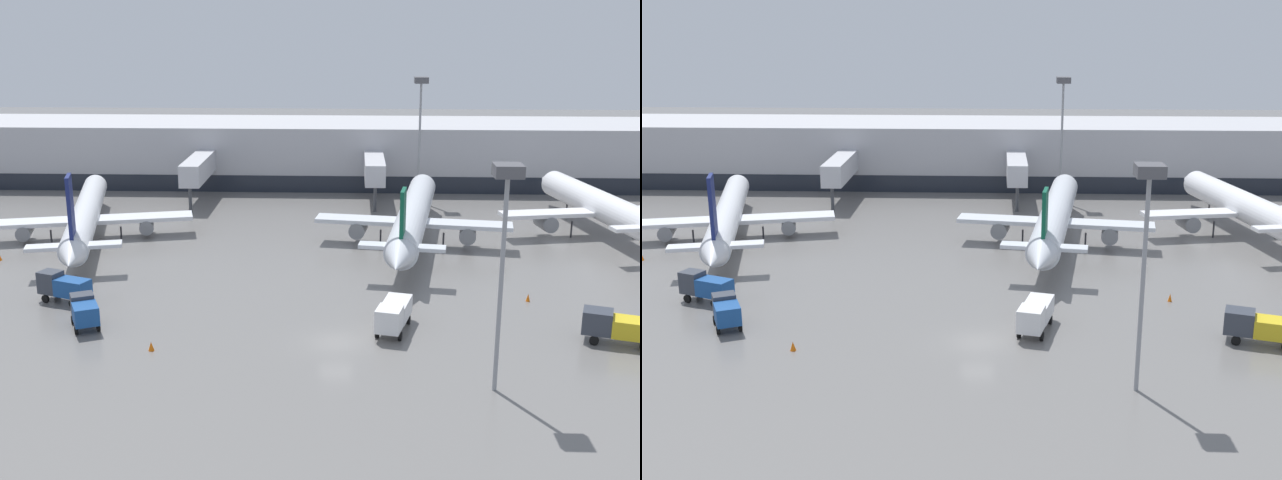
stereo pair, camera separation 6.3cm
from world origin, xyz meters
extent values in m
plane|color=slate|center=(0.00, 0.00, 0.00)|extent=(320.00, 320.00, 0.00)
cube|color=#B2B2B7|center=(0.00, 62.00, 4.50)|extent=(160.00, 16.00, 9.00)
cube|color=#1E232D|center=(0.00, 53.95, 1.20)|extent=(156.80, 0.10, 2.40)
cube|color=#BCBCC1|center=(-19.47, 47.49, 4.60)|extent=(2.60, 13.02, 2.80)
cylinder|color=#3F4247|center=(-19.47, 41.58, 1.60)|extent=(0.44, 0.44, 3.20)
cube|color=#BCBCC1|center=(4.03, 48.15, 4.60)|extent=(2.60, 11.70, 2.80)
cylinder|color=#3F4247|center=(4.03, 42.90, 1.60)|extent=(0.44, 0.44, 3.20)
cylinder|color=silver|center=(-28.85, 29.42, 2.70)|extent=(10.27, 31.26, 2.90)
cone|color=silver|center=(-32.96, 46.25, 2.70)|extent=(3.43, 3.75, 2.75)
cone|color=silver|center=(-24.61, 12.02, 2.70)|extent=(3.56, 4.84, 2.61)
cube|color=silver|center=(-28.67, 28.65, 2.12)|extent=(23.65, 8.67, 0.44)
cube|color=silver|center=(-25.42, 15.36, 2.99)|extent=(9.12, 3.85, 0.35)
cube|color=navy|center=(-25.42, 15.36, 6.71)|extent=(1.03, 2.86, 6.28)
cylinder|color=slate|center=(-35.08, 27.09, 1.25)|extent=(2.38, 3.77, 1.59)
cylinder|color=slate|center=(-22.25, 30.22, 1.25)|extent=(2.38, 3.77, 1.59)
cylinder|color=#2D2D33|center=(-31.28, 39.35, 0.70)|extent=(0.20, 0.20, 1.40)
cylinder|color=#2D2D33|center=(-32.14, 27.00, 0.70)|extent=(0.20, 0.20, 1.40)
cylinder|color=#2D2D33|center=(-24.82, 28.78, 0.70)|extent=(0.20, 0.20, 1.40)
cylinder|color=silver|center=(7.83, 27.99, 3.29)|extent=(7.62, 30.29, 3.22)
cone|color=silver|center=(10.30, 44.65, 3.29)|extent=(3.55, 3.95, 3.06)
cone|color=silver|center=(5.25, 10.69, 3.29)|extent=(3.58, 5.20, 2.90)
cube|color=silver|center=(7.71, 27.24, 2.64)|extent=(21.36, 5.97, 0.44)
cube|color=silver|center=(5.79, 14.27, 3.61)|extent=(8.19, 2.78, 0.35)
cube|color=#0C5138|center=(5.79, 14.27, 6.64)|extent=(0.74, 2.63, 4.78)
cylinder|color=slate|center=(1.85, 28.11, 1.67)|extent=(2.22, 3.40, 1.77)
cylinder|color=slate|center=(13.58, 26.37, 1.67)|extent=(2.22, 3.40, 1.77)
cylinder|color=#2D2D33|center=(9.27, 37.68, 0.92)|extent=(0.20, 0.20, 1.84)
cylinder|color=#2D2D33|center=(4.25, 27.00, 0.92)|extent=(0.20, 0.20, 1.84)
cylinder|color=#2D2D33|center=(10.95, 26.00, 0.92)|extent=(0.20, 0.20, 1.84)
cylinder|color=white|center=(29.41, 33.30, 3.36)|extent=(7.86, 25.05, 3.24)
cone|color=white|center=(26.74, 47.27, 3.36)|extent=(3.69, 4.08, 3.08)
cube|color=white|center=(29.53, 32.69, 2.71)|extent=(23.82, 7.25, 0.44)
cylinder|color=slate|center=(23.01, 31.44, 1.73)|extent=(2.34, 3.41, 1.78)
cylinder|color=#2D2D33|center=(27.89, 41.24, 0.95)|extent=(0.20, 0.20, 1.90)
cylinder|color=#2D2D33|center=(25.92, 31.36, 0.95)|extent=(0.20, 0.20, 1.90)
cylinder|color=#2D2D33|center=(33.37, 32.79, 0.95)|extent=(0.20, 0.20, 1.90)
cube|color=silver|center=(4.79, 3.76, 1.44)|extent=(2.81, 3.95, 1.48)
cube|color=silver|center=(4.09, 0.97, 1.61)|extent=(2.38, 2.58, 1.83)
cylinder|color=black|center=(4.94, 0.67, 0.35)|extent=(0.41, 0.74, 0.70)
cylinder|color=black|center=(3.20, 1.11, 0.35)|extent=(0.41, 0.74, 0.70)
cylinder|color=black|center=(5.82, 4.16, 0.35)|extent=(0.41, 0.74, 0.70)
cylinder|color=black|center=(4.07, 4.60, 0.35)|extent=(0.41, 0.74, 0.70)
cube|color=gold|center=(22.79, 0.30, 1.40)|extent=(4.03, 3.08, 1.40)
cube|color=#333842|center=(20.07, 1.22, 1.61)|extent=(2.69, 2.54, 1.82)
cylinder|color=black|center=(19.69, 0.38, 0.35)|extent=(0.74, 0.46, 0.70)
cylinder|color=black|center=(20.28, 2.12, 0.35)|extent=(0.74, 0.46, 0.70)
cube|color=#19478C|center=(-23.04, 7.69, 1.47)|extent=(3.39, 2.65, 1.53)
cube|color=#333842|center=(-25.28, 8.58, 1.68)|extent=(2.28, 2.15, 1.95)
cylinder|color=black|center=(-25.62, 7.90, 0.35)|extent=(0.74, 0.49, 0.70)
cylinder|color=black|center=(-25.07, 9.30, 0.35)|extent=(0.74, 0.49, 0.70)
cylinder|color=black|center=(-22.82, 6.80, 0.35)|extent=(0.74, 0.49, 0.70)
cylinder|color=black|center=(-22.27, 8.20, 0.35)|extent=(0.74, 0.49, 0.70)
cube|color=#19478C|center=(-19.91, 1.59, 1.44)|extent=(2.72, 2.96, 1.48)
cube|color=#333842|center=(-20.72, 3.34, 1.59)|extent=(2.25, 2.09, 1.79)
cylinder|color=black|center=(-21.52, 3.03, 0.35)|extent=(0.52, 0.74, 0.70)
cylinder|color=black|center=(-19.98, 3.75, 0.35)|extent=(0.52, 0.74, 0.70)
cylinder|color=black|center=(-20.50, 0.85, 0.35)|extent=(0.52, 0.74, 0.70)
cylinder|color=black|center=(-18.96, 1.57, 0.35)|extent=(0.52, 0.74, 0.70)
cone|color=orange|center=(-31.53, 39.95, 0.31)|extent=(0.38, 0.38, 0.62)
cone|color=orange|center=(-13.82, -2.06, 0.36)|extent=(0.46, 0.46, 0.71)
cone|color=orange|center=(-34.95, 20.06, 0.29)|extent=(0.41, 0.41, 0.58)
cone|color=orange|center=(16.68, 9.95, 0.35)|extent=(0.37, 0.37, 0.70)
cylinder|color=gray|center=(9.95, 49.06, 7.87)|extent=(0.30, 0.30, 15.73)
cube|color=#4C4C51|center=(9.95, 49.06, 16.13)|extent=(1.80, 1.80, 0.80)
cylinder|color=gray|center=(10.81, -7.63, 7.28)|extent=(0.30, 0.30, 14.57)
cube|color=#4C4C51|center=(10.81, -7.63, 14.97)|extent=(1.80, 1.80, 0.80)
camera|label=1|loc=(1.14, -57.12, 24.27)|focal=45.00mm
camera|label=2|loc=(1.20, -57.12, 24.27)|focal=45.00mm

